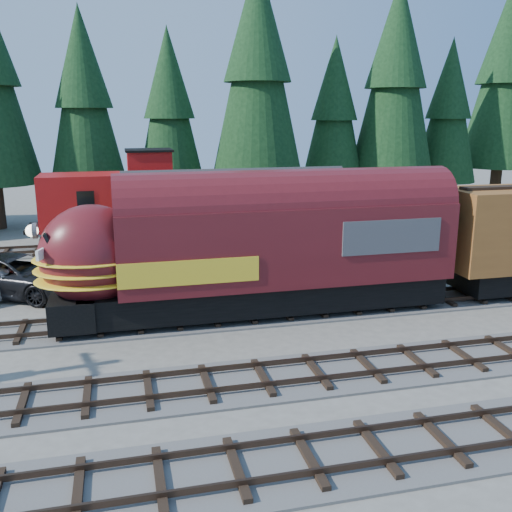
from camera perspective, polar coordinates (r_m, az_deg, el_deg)
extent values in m
plane|color=#6B665B|center=(20.98, 5.78, -9.28)|extent=(120.00, 120.00, 0.00)
cube|color=#4C4947|center=(28.84, 22.16, -3.64)|extent=(68.00, 3.20, 0.08)
cube|color=#38281E|center=(28.23, 23.04, -3.65)|extent=(68.00, 0.08, 0.16)
cube|color=#38281E|center=(29.33, 21.39, -2.84)|extent=(68.00, 0.08, 0.16)
cube|color=#4C4947|center=(37.22, -18.62, 0.51)|extent=(32.00, 3.20, 0.08)
cube|color=#38281E|center=(36.47, -18.74, 0.57)|extent=(32.00, 0.08, 0.16)
cube|color=#38281E|center=(37.87, -18.56, 1.06)|extent=(32.00, 0.08, 0.16)
cube|color=gold|center=(30.10, -0.75, 1.41)|extent=(12.00, 6.00, 3.40)
cube|color=yellow|center=(29.66, -0.77, 5.98)|extent=(11.88, 3.30, 1.44)
cube|color=white|center=(28.29, -12.31, 1.31)|extent=(0.06, 2.40, 0.60)
cone|color=black|center=(44.88, -16.85, 14.90)|extent=(5.74, 5.74, 13.07)
cone|color=black|center=(44.21, -8.67, 14.29)|extent=(5.24, 5.24, 11.94)
cone|color=black|center=(44.02, 0.15, 18.12)|extent=(6.96, 6.96, 15.86)
cone|color=black|center=(47.34, 7.83, 14.09)|extent=(5.13, 5.13, 11.70)
cone|color=black|center=(48.93, 13.80, 16.97)|extent=(6.77, 6.77, 15.43)
cone|color=black|center=(52.06, 18.69, 13.60)|extent=(5.20, 5.20, 11.84)
cone|color=black|center=(57.03, 23.76, 16.37)|extent=(7.15, 7.15, 16.29)
cube|color=black|center=(24.04, 1.07, -3.80)|extent=(15.18, 2.72, 1.17)
cube|color=#5A1419|center=(23.69, 3.09, 1.39)|extent=(13.85, 3.20, 3.20)
ellipsoid|color=#5A1419|center=(22.78, -16.01, 0.06)|extent=(4.05, 3.13, 3.94)
cube|color=#38383A|center=(25.02, 11.79, 2.66)|extent=(4.26, 3.26, 1.38)
sphere|color=white|center=(22.75, -21.50, 2.36)|extent=(0.47, 0.47, 0.47)
cube|color=black|center=(36.89, -12.02, 2.16)|extent=(9.89, 2.55, 1.10)
cube|color=#9C1011|center=(36.51, -12.20, 5.54)|extent=(10.99, 3.19, 3.30)
cube|color=#9C1011|center=(36.30, -10.64, 9.23)|extent=(2.64, 2.42, 1.32)
imported|color=black|center=(28.87, -22.83, -1.81)|extent=(7.48, 5.84, 1.89)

